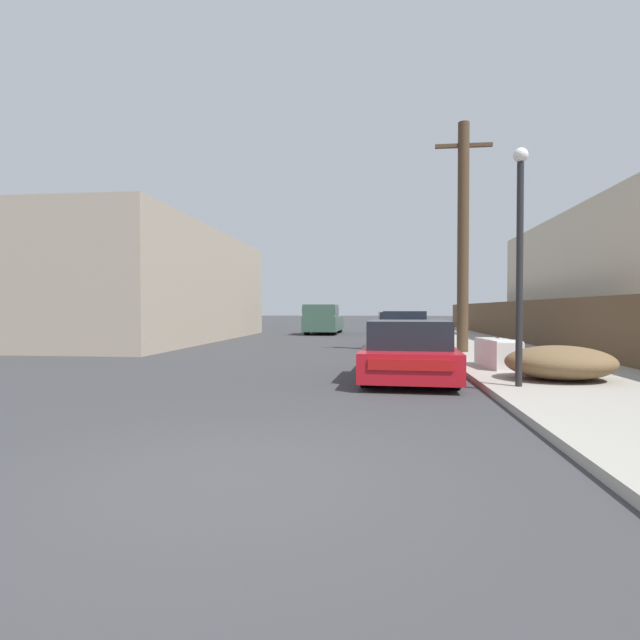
% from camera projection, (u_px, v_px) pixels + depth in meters
% --- Properties ---
extents(ground_plane, '(220.00, 220.00, 0.00)m').
position_uv_depth(ground_plane, '(231.00, 482.00, 4.33)').
color(ground_plane, '#38383A').
extents(sidewalk_curb, '(4.20, 63.00, 0.12)m').
position_uv_depth(sidewalk_curb, '(452.00, 336.00, 27.05)').
color(sidewalk_curb, '#9E998E').
rests_on(sidewalk_curb, ground).
extents(discarded_fridge, '(0.79, 1.71, 0.69)m').
position_uv_depth(discarded_fridge, '(498.00, 353.00, 11.87)').
color(discarded_fridge, silver).
rests_on(discarded_fridge, sidewalk_curb).
extents(parked_sports_car_red, '(2.10, 4.17, 1.27)m').
position_uv_depth(parked_sports_car_red, '(409.00, 353.00, 10.61)').
color(parked_sports_car_red, red).
rests_on(parked_sports_car_red, ground).
extents(car_parked_mid, '(2.20, 4.18, 1.43)m').
position_uv_depth(car_parked_mid, '(405.00, 330.00, 19.97)').
color(car_parked_mid, '#2D478C').
rests_on(car_parked_mid, ground).
extents(car_parked_far, '(2.05, 4.71, 1.33)m').
position_uv_depth(car_parked_far, '(392.00, 323.00, 30.59)').
color(car_parked_far, '#5B1E19').
rests_on(car_parked_far, ground).
extents(pickup_truck, '(2.04, 5.31, 1.77)m').
position_uv_depth(pickup_truck, '(323.00, 319.00, 30.07)').
color(pickup_truck, '#385647').
rests_on(pickup_truck, ground).
extents(utility_pole, '(1.80, 0.36, 7.39)m').
position_uv_depth(utility_pole, '(463.00, 235.00, 16.11)').
color(utility_pole, '#4C3826').
rests_on(utility_pole, sidewalk_curb).
extents(street_lamp, '(0.26, 0.26, 4.25)m').
position_uv_depth(street_lamp, '(520.00, 247.00, 8.88)').
color(street_lamp, '#232326').
rests_on(street_lamp, sidewalk_curb).
extents(brush_pile, '(2.07, 1.81, 0.67)m').
position_uv_depth(brush_pile, '(560.00, 363.00, 9.79)').
color(brush_pile, brown).
rests_on(brush_pile, sidewalk_curb).
extents(wooden_fence, '(0.08, 38.25, 1.74)m').
position_uv_depth(wooden_fence, '(522.00, 321.00, 20.78)').
color(wooden_fence, brown).
rests_on(wooden_fence, sidewalk_curb).
extents(building_left_block, '(7.00, 16.39, 5.18)m').
position_uv_depth(building_left_block, '(152.00, 287.00, 24.09)').
color(building_left_block, tan).
rests_on(building_left_block, ground).
extents(building_right_house, '(6.00, 14.27, 5.30)m').
position_uv_depth(building_right_house, '(628.00, 281.00, 20.46)').
color(building_right_house, beige).
rests_on(building_right_house, ground).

